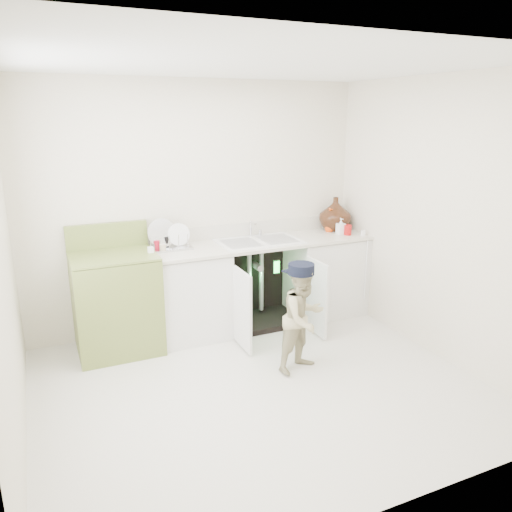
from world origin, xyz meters
The scene contains 5 objects.
ground centered at (0.00, 0.00, 0.00)m, with size 3.50×3.50×0.00m, color beige.
room_shell centered at (0.00, 0.00, 1.25)m, with size 6.00×5.50×1.26m.
counter_run centered at (0.59, 1.21, 0.48)m, with size 2.44×1.02×1.27m.
avocado_stove centered at (-0.92, 1.18, 0.48)m, with size 0.76×0.65×1.17m.
repair_worker centered at (0.48, 0.14, 0.49)m, with size 0.55×0.97×0.96m.
Camera 1 is at (-1.51, -3.32, 2.16)m, focal length 35.00 mm.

